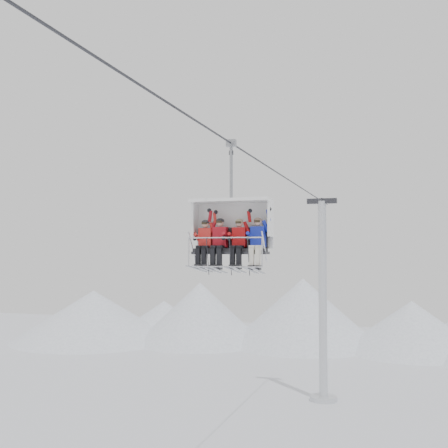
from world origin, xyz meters
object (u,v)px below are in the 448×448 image
(lift_tower_right, at_px, (323,313))
(skier_center_left, at_px, (219,241))
(chairlift_carrier, at_px, (232,226))
(skier_center_right, at_px, (239,241))
(skier_far_left, at_px, (205,242))
(skier_far_right, at_px, (257,241))

(lift_tower_right, bearing_deg, skier_center_left, -90.88)
(chairlift_carrier, xyz_separation_m, skier_center_right, (0.29, -0.31, -0.49))
(skier_far_left, bearing_deg, skier_center_right, 0.07)
(chairlift_carrier, xyz_separation_m, skier_center_left, (-0.33, -0.30, -0.47))
(lift_tower_right, xyz_separation_m, skier_center_right, (0.29, -21.43, 4.44))
(skier_far_left, xyz_separation_m, skier_center_right, (1.11, 0.00, 0.01))
(skier_center_left, height_order, skier_center_right, skier_center_left)
(skier_far_left, bearing_deg, chairlift_carrier, 20.70)
(chairlift_carrier, height_order, skier_center_right, chairlift_carrier)
(skier_far_right, bearing_deg, chairlift_carrier, 161.01)
(skier_far_left, distance_m, skier_center_right, 1.11)
(chairlift_carrier, height_order, skier_far_right, chairlift_carrier)
(skier_far_left, height_order, skier_center_right, skier_center_right)
(chairlift_carrier, relative_size, skier_center_right, 2.36)
(lift_tower_right, bearing_deg, skier_far_left, -92.18)
(skier_center_left, relative_size, skier_far_right, 1.00)
(lift_tower_right, bearing_deg, skier_far_right, -87.64)
(chairlift_carrier, xyz_separation_m, skier_far_left, (-0.82, -0.31, -0.49))
(skier_center_left, bearing_deg, skier_far_left, -179.40)
(skier_center_left, xyz_separation_m, skier_center_right, (0.62, -0.00, -0.01))
(lift_tower_right, distance_m, skier_center_left, 21.89)
(chairlift_carrier, bearing_deg, lift_tower_right, 90.00)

